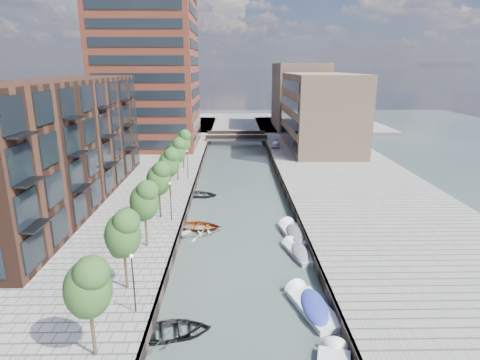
{
  "coord_description": "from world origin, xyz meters",
  "views": [
    {
      "loc": [
        -0.83,
        -14.83,
        16.43
      ],
      "look_at": [
        0.0,
        30.35,
        3.5
      ],
      "focal_mm": 30.0,
      "sensor_mm": 36.0,
      "label": 1
    }
  ],
  "objects_px": {
    "tree_2": "(144,200)",
    "tree_1": "(123,232)",
    "motorboat_3": "(311,306)",
    "motorboat_4": "(294,233)",
    "tree_6": "(183,141)",
    "sloop_1": "(168,335)",
    "tree_5": "(177,150)",
    "car": "(275,144)",
    "sloop_3": "(202,234)",
    "tree_0": "(88,286)",
    "tree_4": "(169,162)",
    "sloop_0": "(181,334)",
    "tree_3": "(158,178)",
    "motorboat_1": "(298,252)",
    "bridge": "(236,137)",
    "sloop_4": "(199,196)",
    "sloop_2": "(199,229)"
  },
  "relations": [
    {
      "from": "tree_6",
      "to": "motorboat_1",
      "type": "relative_size",
      "value": 1.19
    },
    {
      "from": "tree_5",
      "to": "car",
      "type": "xyz_separation_m",
      "value": [
        16.0,
        23.42,
        -3.58
      ]
    },
    {
      "from": "tree_4",
      "to": "tree_6",
      "type": "distance_m",
      "value": 14.0
    },
    {
      "from": "sloop_3",
      "to": "motorboat_3",
      "type": "xyz_separation_m",
      "value": [
        8.61,
        -13.07,
        0.22
      ]
    },
    {
      "from": "tree_4",
      "to": "sloop_4",
      "type": "bearing_deg",
      "value": 41.95
    },
    {
      "from": "tree_0",
      "to": "sloop_3",
      "type": "height_order",
      "value": "tree_0"
    },
    {
      "from": "motorboat_1",
      "to": "motorboat_3",
      "type": "relative_size",
      "value": 0.86
    },
    {
      "from": "tree_2",
      "to": "tree_1",
      "type": "bearing_deg",
      "value": -90.0
    },
    {
      "from": "tree_2",
      "to": "tree_6",
      "type": "xyz_separation_m",
      "value": [
        0.0,
        28.0,
        0.0
      ]
    },
    {
      "from": "tree_4",
      "to": "sloop_0",
      "type": "height_order",
      "value": "tree_4"
    },
    {
      "from": "tree_5",
      "to": "sloop_4",
      "type": "bearing_deg",
      "value": -51.27
    },
    {
      "from": "tree_4",
      "to": "motorboat_3",
      "type": "relative_size",
      "value": 1.03
    },
    {
      "from": "sloop_0",
      "to": "car",
      "type": "xyz_separation_m",
      "value": [
        11.71,
        55.39,
        1.73
      ]
    },
    {
      "from": "tree_0",
      "to": "tree_6",
      "type": "distance_m",
      "value": 42.0
    },
    {
      "from": "tree_2",
      "to": "sloop_4",
      "type": "relative_size",
      "value": 1.28
    },
    {
      "from": "sloop_0",
      "to": "motorboat_3",
      "type": "xyz_separation_m",
      "value": [
        8.79,
        2.64,
        0.22
      ]
    },
    {
      "from": "tree_4",
      "to": "sloop_0",
      "type": "distance_m",
      "value": 25.89
    },
    {
      "from": "tree_4",
      "to": "sloop_1",
      "type": "relative_size",
      "value": 1.26
    },
    {
      "from": "tree_4",
      "to": "sloop_0",
      "type": "xyz_separation_m",
      "value": [
        4.29,
        -24.98,
        -5.31
      ]
    },
    {
      "from": "sloop_0",
      "to": "sloop_4",
      "type": "height_order",
      "value": "sloop_4"
    },
    {
      "from": "bridge",
      "to": "sloop_4",
      "type": "relative_size",
      "value": 2.79
    },
    {
      "from": "tree_2",
      "to": "sloop_2",
      "type": "relative_size",
      "value": 1.23
    },
    {
      "from": "tree_6",
      "to": "sloop_1",
      "type": "xyz_separation_m",
      "value": [
        3.49,
        -39.04,
        -5.31
      ]
    },
    {
      "from": "tree_3",
      "to": "motorboat_1",
      "type": "height_order",
      "value": "tree_3"
    },
    {
      "from": "tree_1",
      "to": "sloop_3",
      "type": "bearing_deg",
      "value": 69.14
    },
    {
      "from": "tree_1",
      "to": "sloop_4",
      "type": "relative_size",
      "value": 1.28
    },
    {
      "from": "sloop_0",
      "to": "sloop_3",
      "type": "height_order",
      "value": "sloop_3"
    },
    {
      "from": "tree_1",
      "to": "motorboat_4",
      "type": "xyz_separation_m",
      "value": [
        13.75,
        11.27,
        -5.08
      ]
    },
    {
      "from": "tree_1",
      "to": "car",
      "type": "relative_size",
      "value": 1.39
    },
    {
      "from": "tree_4",
      "to": "sloop_2",
      "type": "relative_size",
      "value": 1.23
    },
    {
      "from": "motorboat_3",
      "to": "sloop_4",
      "type": "bearing_deg",
      "value": 111.23
    },
    {
      "from": "tree_0",
      "to": "sloop_0",
      "type": "distance_m",
      "value": 7.46
    },
    {
      "from": "tree_2",
      "to": "sloop_0",
      "type": "relative_size",
      "value": 1.47
    },
    {
      "from": "sloop_0",
      "to": "motorboat_4",
      "type": "xyz_separation_m",
      "value": [
        9.47,
        15.25,
        0.23
      ]
    },
    {
      "from": "sloop_2",
      "to": "car",
      "type": "height_order",
      "value": "car"
    },
    {
      "from": "tree_3",
      "to": "motorboat_3",
      "type": "xyz_separation_m",
      "value": [
        13.08,
        -15.34,
        -5.08
      ]
    },
    {
      "from": "tree_2",
      "to": "sloop_3",
      "type": "xyz_separation_m",
      "value": [
        4.47,
        4.73,
        -5.31
      ]
    },
    {
      "from": "motorboat_3",
      "to": "motorboat_4",
      "type": "height_order",
      "value": "motorboat_4"
    },
    {
      "from": "sloop_0",
      "to": "car",
      "type": "distance_m",
      "value": 56.64
    },
    {
      "from": "sloop_0",
      "to": "sloop_4",
      "type": "xyz_separation_m",
      "value": [
        -1.03,
        27.91,
        0.0
      ]
    },
    {
      "from": "bridge",
      "to": "motorboat_1",
      "type": "bearing_deg",
      "value": -84.64
    },
    {
      "from": "tree_3",
      "to": "car",
      "type": "relative_size",
      "value": 1.39
    },
    {
      "from": "bridge",
      "to": "sloop_0",
      "type": "xyz_separation_m",
      "value": [
        -4.21,
        -64.98,
        -1.39
      ]
    },
    {
      "from": "tree_1",
      "to": "sloop_3",
      "type": "relative_size",
      "value": 1.37
    },
    {
      "from": "tree_0",
      "to": "tree_2",
      "type": "height_order",
      "value": "same"
    },
    {
      "from": "bridge",
      "to": "tree_2",
      "type": "xyz_separation_m",
      "value": [
        -8.5,
        -54.0,
        3.92
      ]
    },
    {
      "from": "bridge",
      "to": "motorboat_4",
      "type": "height_order",
      "value": "bridge"
    },
    {
      "from": "sloop_2",
      "to": "sloop_3",
      "type": "relative_size",
      "value": 1.11
    },
    {
      "from": "sloop_3",
      "to": "motorboat_4",
      "type": "bearing_deg",
      "value": -113.59
    },
    {
      "from": "tree_0",
      "to": "tree_6",
      "type": "xyz_separation_m",
      "value": [
        0.0,
        42.0,
        0.0
      ]
    }
  ]
}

